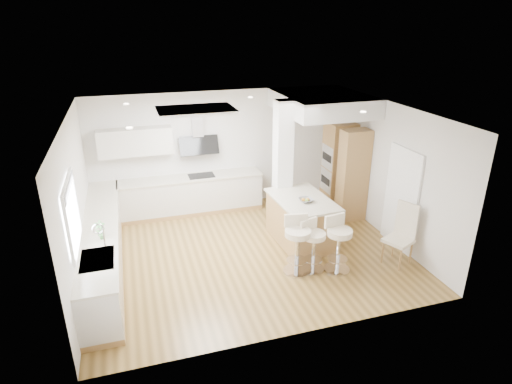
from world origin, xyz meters
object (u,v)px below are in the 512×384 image
object	(u,v)px
bar_stool_b	(313,243)
bar_stool_c	(338,241)
peninsula	(301,220)
dining_chair	(402,232)
bar_stool_a	(297,242)

from	to	relation	value
bar_stool_b	bar_stool_c	world-z (taller)	bar_stool_c
peninsula	bar_stool_c	distance (m)	1.22
bar_stool_c	dining_chair	bearing A→B (deg)	-12.58
peninsula	bar_stool_c	size ratio (longest dim) A/B	1.54
dining_chair	bar_stool_a	bearing A→B (deg)	148.26
bar_stool_a	dining_chair	distance (m)	2.02
bar_stool_b	peninsula	bearing A→B (deg)	59.69
peninsula	dining_chair	xyz separation A→B (m)	(1.49, -1.29, 0.15)
bar_stool_c	dining_chair	xyz separation A→B (m)	(1.28, -0.09, 0.04)
bar_stool_a	bar_stool_b	xyz separation A→B (m)	(0.30, -0.03, -0.06)
bar_stool_c	peninsula	bearing A→B (deg)	91.55
bar_stool_b	dining_chair	world-z (taller)	dining_chair
peninsula	bar_stool_a	size ratio (longest dim) A/B	1.50
peninsula	dining_chair	distance (m)	1.98
bar_stool_a	bar_stool_b	size ratio (longest dim) A/B	1.11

